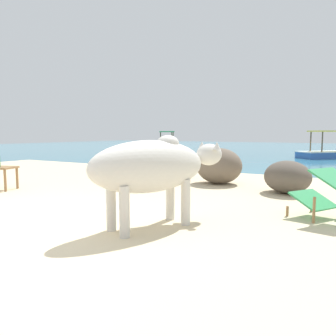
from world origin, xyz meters
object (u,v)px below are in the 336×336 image
Objects in this scene: cow at (153,167)px; deck_chair_near at (324,191)px; boat_blue at (335,152)px; boat_green at (167,147)px.

cow is 2.13× the size of deck_chair_near.
boat_blue reaches higher than cow.
cow is 0.57× the size of boat_blue.
boat_green is (-9.84, 0.89, 0.00)m from boat_blue.
boat_green reaches higher than deck_chair_near.
boat_blue is (-0.71, 12.75, -0.13)m from deck_chair_near.
cow reaches higher than deck_chair_near.
cow is at bearing 68.46° from deck_chair_near.
cow is 0.53× the size of boat_green.
boat_blue and boat_green have the same top height.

